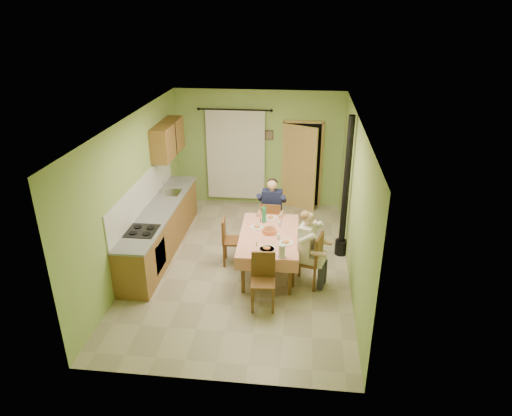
# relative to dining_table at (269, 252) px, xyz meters

# --- Properties ---
(floor) EXTENTS (4.00, 6.00, 0.01)m
(floor) POSITION_rel_dining_table_xyz_m (-0.52, 0.17, -0.38)
(floor) COLOR tan
(floor) RESTS_ON ground
(room_shell) EXTENTS (4.04, 6.04, 2.82)m
(room_shell) POSITION_rel_dining_table_xyz_m (-0.52, 0.17, 1.44)
(room_shell) COLOR #96B95F
(room_shell) RESTS_ON ground
(kitchen_run) EXTENTS (0.64, 3.64, 1.56)m
(kitchen_run) POSITION_rel_dining_table_xyz_m (-2.23, 0.56, 0.10)
(kitchen_run) COLOR brown
(kitchen_run) RESTS_ON ground
(upper_cabinets) EXTENTS (0.35, 1.40, 0.70)m
(upper_cabinets) POSITION_rel_dining_table_xyz_m (-2.34, 1.87, 1.57)
(upper_cabinets) COLOR brown
(upper_cabinets) RESTS_ON room_shell
(curtain) EXTENTS (1.70, 0.07, 2.22)m
(curtain) POSITION_rel_dining_table_xyz_m (-1.07, 3.07, 0.88)
(curtain) COLOR black
(curtain) RESTS_ON ground
(doorway) EXTENTS (0.96, 0.40, 2.15)m
(doorway) POSITION_rel_dining_table_xyz_m (0.51, 3.05, 0.67)
(doorway) COLOR black
(doorway) RESTS_ON ground
(dining_table) EXTENTS (1.13, 1.83, 0.76)m
(dining_table) POSITION_rel_dining_table_xyz_m (0.00, 0.00, 0.00)
(dining_table) COLOR #EE947B
(dining_table) RESTS_ON ground
(tableware) EXTENTS (0.82, 1.63, 0.33)m
(tableware) POSITION_rel_dining_table_xyz_m (0.03, -0.08, 0.43)
(tableware) COLOR white
(tableware) RESTS_ON dining_table
(chair_far) EXTENTS (0.42, 0.42, 0.96)m
(chair_far) POSITION_rel_dining_table_xyz_m (-0.04, 1.05, -0.09)
(chair_far) COLOR brown
(chair_far) RESTS_ON ground
(chair_near) EXTENTS (0.42, 0.42, 0.95)m
(chair_near) POSITION_rel_dining_table_xyz_m (-0.00, -1.14, -0.09)
(chair_near) COLOR brown
(chair_near) RESTS_ON ground
(chair_right) EXTENTS (0.54, 0.54, 1.00)m
(chair_right) POSITION_rel_dining_table_xyz_m (0.72, -0.39, -0.09)
(chair_right) COLOR brown
(chair_right) RESTS_ON ground
(chair_left) EXTENTS (0.42, 0.42, 0.94)m
(chair_left) POSITION_rel_dining_table_xyz_m (-0.71, 0.19, -0.09)
(chair_left) COLOR brown
(chair_left) RESTS_ON ground
(man_far) EXTENTS (0.59, 0.47, 1.39)m
(man_far) POSITION_rel_dining_table_xyz_m (-0.04, 1.06, 0.50)
(man_far) COLOR #141938
(man_far) RESTS_ON chair_far
(man_right) EXTENTS (0.56, 0.64, 1.39)m
(man_right) POSITION_rel_dining_table_xyz_m (0.71, -0.39, 0.50)
(man_right) COLOR silver
(man_right) RESTS_ON chair_right
(stove_flue) EXTENTS (0.24, 0.24, 2.80)m
(stove_flue) POSITION_rel_dining_table_xyz_m (1.38, 0.77, 0.64)
(stove_flue) COLOR black
(stove_flue) RESTS_ON ground
(picture_back) EXTENTS (0.19, 0.03, 0.23)m
(picture_back) POSITION_rel_dining_table_xyz_m (-0.27, 3.14, 1.37)
(picture_back) COLOR black
(picture_back) RESTS_ON room_shell
(picture_right) EXTENTS (0.03, 0.31, 0.21)m
(picture_right) POSITION_rel_dining_table_xyz_m (1.45, 1.37, 1.47)
(picture_right) COLOR brown
(picture_right) RESTS_ON room_shell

